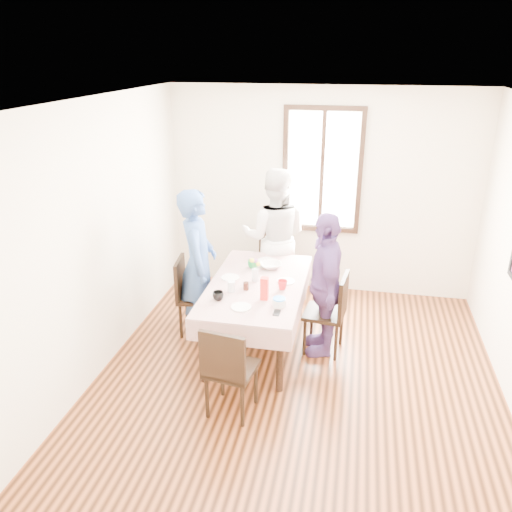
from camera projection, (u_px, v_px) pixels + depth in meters
name	position (u px, v px, depth m)	size (l,w,h in m)	color
ground	(296.00, 381.00, 5.10)	(4.50, 4.50, 0.00)	black
back_wall	(321.00, 193.00, 6.63)	(4.00, 4.00, 0.00)	#F2E3C3
window_frame	(322.00, 171.00, 6.50)	(1.02, 0.06, 1.62)	black
window_pane	(322.00, 170.00, 6.51)	(0.90, 0.02, 1.50)	white
dining_table	(257.00, 315.00, 5.59)	(0.88, 1.66, 0.75)	black
tablecloth	(257.00, 284.00, 5.45)	(1.00, 1.78, 0.01)	#550A0B
chair_left	(197.00, 296.00, 5.84)	(0.42, 0.42, 0.91)	black
chair_right	(324.00, 313.00, 5.47)	(0.42, 0.42, 0.91)	black
chair_far	(274.00, 268.00, 6.60)	(0.42, 0.42, 0.91)	black
chair_near	(231.00, 368.00, 4.53)	(0.42, 0.42, 0.91)	black
person_left	(197.00, 264.00, 5.68)	(0.63, 0.41, 1.73)	#335392
person_far	(275.00, 237.00, 6.42)	(0.86, 0.67, 1.78)	white
person_right	(324.00, 284.00, 5.35)	(0.93, 0.39, 1.59)	#5B3A74
mug_black	(218.00, 296.00, 5.07)	(0.11, 0.11, 0.09)	black
mug_flag	(282.00, 285.00, 5.30)	(0.11, 0.11, 0.10)	red
mug_green	(253.00, 264.00, 5.81)	(0.12, 0.12, 0.09)	#0C7226
serving_bowl	(271.00, 265.00, 5.82)	(0.24, 0.24, 0.06)	white
juice_carton	(264.00, 289.00, 5.06)	(0.07, 0.07, 0.23)	red
butter_tub	(279.00, 302.00, 4.96)	(0.14, 0.14, 0.07)	white
jam_jar	(246.00, 286.00, 5.29)	(0.06, 0.06, 0.08)	black
drinking_glass	(231.00, 286.00, 5.25)	(0.08, 0.08, 0.11)	silver
smartphone	(277.00, 313.00, 4.83)	(0.06, 0.13, 0.01)	black
flower_vase	(255.00, 275.00, 5.47)	(0.07, 0.07, 0.14)	silver
plate_left	(230.00, 277.00, 5.57)	(0.20, 0.20, 0.01)	white
plate_right	(286.00, 281.00, 5.48)	(0.20, 0.20, 0.01)	white
plate_far	(266.00, 260.00, 6.02)	(0.20, 0.20, 0.01)	white
plate_near	(241.00, 307.00, 4.93)	(0.20, 0.20, 0.01)	white
butter_lid	(279.00, 299.00, 4.95)	(0.12, 0.12, 0.01)	blue
flower_bunch	(255.00, 265.00, 5.43)	(0.09, 0.09, 0.10)	yellow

